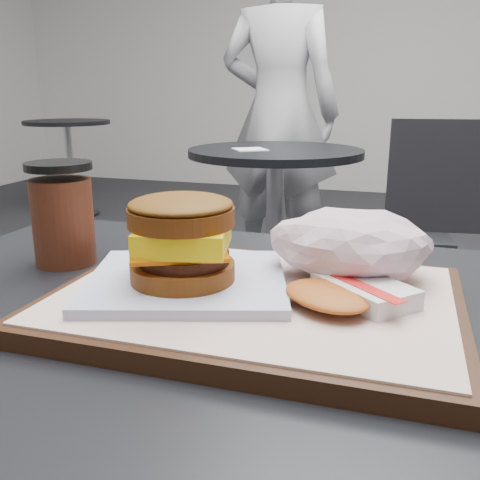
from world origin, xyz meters
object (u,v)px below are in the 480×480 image
(neighbor_chair, at_px, (406,221))
(patron, at_px, (279,113))
(hash_brown, at_px, (348,293))
(breakfast_sandwich, at_px, (184,249))
(crumpled_wrapper, at_px, (350,244))
(coffee_cup, at_px, (63,217))
(neighbor_table, at_px, (275,198))
(customer_table, at_px, (222,478))
(serving_tray, at_px, (255,302))

(neighbor_chair, xyz_separation_m, patron, (-0.67, 0.76, 0.35))
(hash_brown, bearing_deg, breakfast_sandwich, -177.14)
(hash_brown, height_order, crumpled_wrapper, crumpled_wrapper)
(crumpled_wrapper, distance_m, coffee_cup, 0.34)
(neighbor_table, bearing_deg, breakfast_sandwich, -79.25)
(customer_table, xyz_separation_m, coffee_cup, (-0.23, 0.09, 0.24))
(neighbor_chair, bearing_deg, neighbor_table, 170.94)
(customer_table, bearing_deg, hash_brown, 6.31)
(breakfast_sandwich, relative_size, hash_brown, 1.72)
(neighbor_table, xyz_separation_m, patron, (-0.15, 0.68, 0.31))
(breakfast_sandwich, relative_size, crumpled_wrapper, 1.46)
(breakfast_sandwich, distance_m, patron, 2.37)
(coffee_cup, xyz_separation_m, neighbor_chair, (0.40, 1.48, -0.32))
(customer_table, bearing_deg, neighbor_chair, 83.84)
(customer_table, relative_size, breakfast_sandwich, 3.45)
(serving_tray, height_order, coffee_cup, coffee_cup)
(customer_table, relative_size, patron, 0.47)
(coffee_cup, bearing_deg, customer_table, -21.38)
(neighbor_table, bearing_deg, customer_table, -78.02)
(customer_table, xyz_separation_m, hash_brown, (0.12, 0.01, 0.22))
(customer_table, distance_m, neighbor_table, 1.69)
(breakfast_sandwich, bearing_deg, crumpled_wrapper, 28.42)
(serving_tray, distance_m, crumpled_wrapper, 0.12)
(crumpled_wrapper, relative_size, neighbor_chair, 0.18)
(coffee_cup, height_order, neighbor_table, coffee_cup)
(customer_table, distance_m, neighbor_chair, 1.58)
(customer_table, distance_m, serving_tray, 0.20)
(breakfast_sandwich, xyz_separation_m, coffee_cup, (-0.20, 0.09, -0.00))
(patron, bearing_deg, customer_table, 104.81)
(crumpled_wrapper, bearing_deg, serving_tray, -138.89)
(serving_tray, xyz_separation_m, patron, (-0.53, 2.31, 0.08))
(crumpled_wrapper, height_order, neighbor_chair, neighbor_chair)
(breakfast_sandwich, height_order, patron, patron)
(customer_table, height_order, crumpled_wrapper, crumpled_wrapper)
(customer_table, height_order, patron, patron)
(crumpled_wrapper, bearing_deg, neighbor_table, 106.38)
(customer_table, distance_m, hash_brown, 0.25)
(breakfast_sandwich, bearing_deg, customer_table, -7.87)
(coffee_cup, relative_size, neighbor_chair, 0.14)
(customer_table, height_order, hash_brown, hash_brown)
(serving_tray, distance_m, breakfast_sandwich, 0.08)
(customer_table, relative_size, hash_brown, 5.94)
(customer_table, bearing_deg, patron, 102.11)
(crumpled_wrapper, xyz_separation_m, coffee_cup, (-0.34, 0.01, 0.00))
(customer_table, relative_size, crumpled_wrapper, 5.05)
(breakfast_sandwich, xyz_separation_m, hash_brown, (0.16, 0.01, -0.03))
(breakfast_sandwich, distance_m, neighbor_table, 1.70)
(customer_table, distance_m, coffee_cup, 0.35)
(patron, bearing_deg, breakfast_sandwich, 103.94)
(coffee_cup, bearing_deg, crumpled_wrapper, -0.99)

